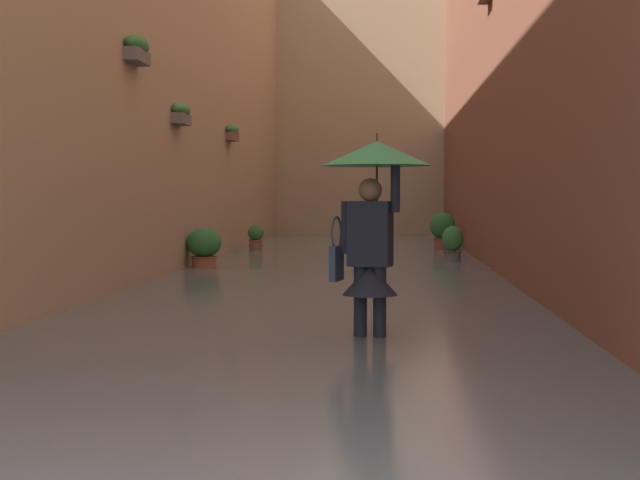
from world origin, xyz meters
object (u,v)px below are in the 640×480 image
at_px(potted_plant_mid_right, 256,239).
at_px(potted_plant_mid_left, 443,231).
at_px(potted_plant_near_right, 204,248).
at_px(potted_plant_far_left, 452,245).
at_px(person_wading, 373,201).

xyz_separation_m(potted_plant_mid_right, potted_plant_mid_left, (-4.35, -0.64, 0.19)).
xyz_separation_m(potted_plant_near_right, potted_plant_mid_left, (-4.55, -5.65, 0.11)).
bearing_deg(potted_plant_mid_right, potted_plant_far_left, 144.51).
height_order(potted_plant_far_left, potted_plant_mid_right, potted_plant_far_left).
height_order(person_wading, potted_plant_mid_left, person_wading).
height_order(potted_plant_near_right, potted_plant_far_left, potted_plant_near_right).
relative_size(potted_plant_far_left, potted_plant_mid_left, 0.81).
xyz_separation_m(person_wading, potted_plant_near_right, (3.12, -7.72, -0.89)).
xyz_separation_m(potted_plant_near_right, potted_plant_mid_right, (-0.19, -5.01, -0.08)).
relative_size(person_wading, potted_plant_mid_left, 1.94).
xyz_separation_m(potted_plant_near_right, potted_plant_far_left, (-4.51, -1.93, -0.03)).
bearing_deg(potted_plant_far_left, potted_plant_mid_left, -90.54).
height_order(person_wading, potted_plant_mid_right, person_wading).
bearing_deg(potted_plant_near_right, potted_plant_mid_right, -92.22).
bearing_deg(potted_plant_mid_left, person_wading, 83.90).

